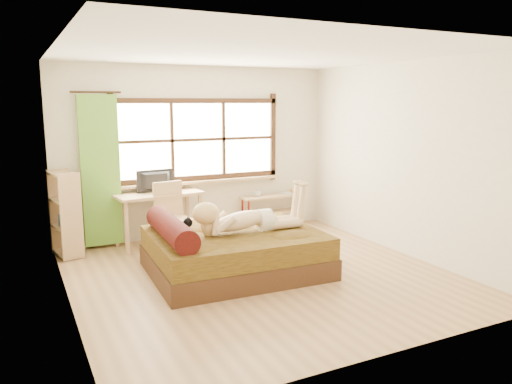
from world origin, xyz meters
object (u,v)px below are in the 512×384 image
kitten (177,227)px  desk (158,200)px  bed (231,251)px  chair (171,213)px  pipe_shelf (274,204)px  bookshelf (66,214)px  woman (247,207)px

kitten → desk: 1.58m
kitten → desk: bearing=85.3°
bed → kitten: bed is taller
chair → bed: bearing=-80.9°
pipe_shelf → kitten: bearing=-144.9°
desk → pipe_shelf: desk is taller
bed → pipe_shelf: 2.38m
pipe_shelf → bookshelf: 3.37m
pipe_shelf → bed: bearing=-133.2°
chair → bookshelf: bookshelf is taller
woman → pipe_shelf: woman is taller
chair → pipe_shelf: 2.01m
bookshelf → bed: bearing=-54.4°
bed → kitten: 0.77m
woman → desk: 1.86m
pipe_shelf → desk: bearing=-178.6°
kitten → chair: chair is taller
woman → bookshelf: (-2.00, 1.71, -0.23)m
bed → woman: woman is taller
chair → pipe_shelf: bearing=6.6°
bed → pipe_shelf: size_ratio=1.87×
woman → chair: 1.51m
chair → pipe_shelf: size_ratio=0.86×
desk → chair: (0.09, -0.36, -0.14)m
pipe_shelf → bookshelf: (-3.36, -0.13, 0.19)m
kitten → desk: desk is taller
bed → chair: size_ratio=2.18×
desk → pipe_shelf: size_ratio=1.15×
desk → chair: chair is taller
kitten → pipe_shelf: 2.81m
woman → chair: bearing=115.7°
woman → desk: woman is taller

